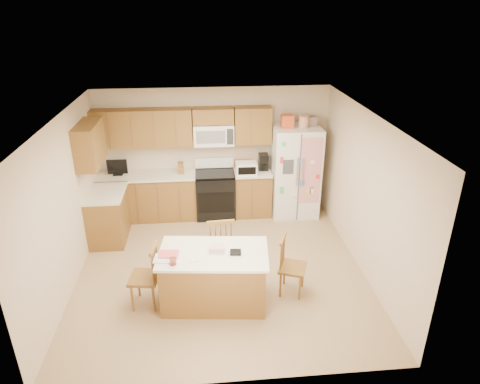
{
  "coord_description": "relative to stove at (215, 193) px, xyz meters",
  "views": [
    {
      "loc": [
        -0.24,
        -5.8,
        4.0
      ],
      "look_at": [
        0.34,
        0.35,
        1.2
      ],
      "focal_mm": 32.0,
      "sensor_mm": 36.0,
      "label": 1
    }
  ],
  "objects": [
    {
      "name": "windsor_chair_right",
      "position": [
        0.99,
        -2.61,
        -0.04
      ],
      "size": [
        0.49,
        0.5,
        0.91
      ],
      "color": "#966224",
      "rests_on": "ground"
    },
    {
      "name": "room_shell",
      "position": [
        0.0,
        -1.94,
        0.97
      ],
      "size": [
        4.6,
        4.6,
        2.52
      ],
      "color": "beige",
      "rests_on": "ground"
    },
    {
      "name": "island",
      "position": [
        -0.14,
        -2.72,
        -0.06
      ],
      "size": [
        1.6,
        1.03,
        0.91
      ],
      "color": "#966224",
      "rests_on": "ground"
    },
    {
      "name": "windsor_chair_left",
      "position": [
        -1.08,
        -2.7,
        -0.02
      ],
      "size": [
        0.45,
        0.46,
        0.97
      ],
      "color": "#966224",
      "rests_on": "ground"
    },
    {
      "name": "refrigerator",
      "position": [
        1.57,
        -0.06,
        0.45
      ],
      "size": [
        0.9,
        0.79,
        2.04
      ],
      "color": "white",
      "rests_on": "ground"
    },
    {
      "name": "cabinetry",
      "position": [
        -0.98,
        -0.15,
        0.44
      ],
      "size": [
        3.36,
        1.56,
        2.15
      ],
      "color": "#966224",
      "rests_on": "ground"
    },
    {
      "name": "stove",
      "position": [
        0.0,
        0.0,
        0.0
      ],
      "size": [
        0.76,
        0.65,
        1.13
      ],
      "color": "black",
      "rests_on": "ground"
    },
    {
      "name": "windsor_chair_back",
      "position": [
        -0.01,
        -2.02,
        0.0
      ],
      "size": [
        0.47,
        0.45,
        1.01
      ],
      "color": "#966224",
      "rests_on": "ground"
    },
    {
      "name": "ground",
      "position": [
        0.0,
        -1.94,
        -0.47
      ],
      "size": [
        4.5,
        4.5,
        0.0
      ],
      "primitive_type": "plane",
      "color": "olive",
      "rests_on": "ground"
    }
  ]
}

